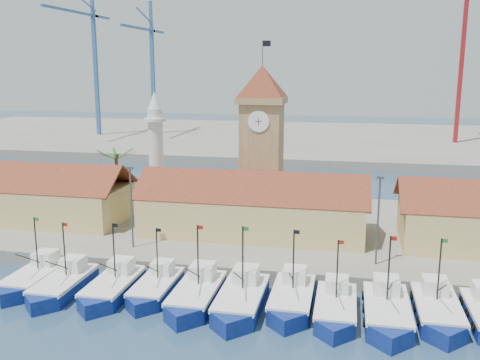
% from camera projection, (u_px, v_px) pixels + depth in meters
% --- Properties ---
extents(ground, '(400.00, 400.00, 0.00)m').
position_uv_depth(ground, '(211.00, 319.00, 45.36)').
color(ground, navy).
rests_on(ground, ground).
extents(quay, '(140.00, 32.00, 1.50)m').
position_uv_depth(quay, '(259.00, 229.00, 68.21)').
color(quay, gray).
rests_on(quay, ground).
extents(terminal, '(240.00, 80.00, 2.00)m').
position_uv_depth(terminal, '(310.00, 140.00, 150.60)').
color(terminal, gray).
rests_on(terminal, ground).
extents(boat_0, '(3.45, 9.46, 7.16)m').
position_uv_depth(boat_0, '(34.00, 279.00, 51.85)').
color(boat_0, navy).
rests_on(boat_0, ground).
extents(boat_1, '(3.44, 9.42, 7.13)m').
position_uv_depth(boat_1, '(62.00, 286.00, 50.19)').
color(boat_1, navy).
rests_on(boat_1, ground).
extents(boat_2, '(3.49, 9.56, 7.23)m').
position_uv_depth(boat_2, '(112.00, 289.00, 49.63)').
color(boat_2, navy).
rests_on(boat_2, ground).
extents(boat_3, '(3.25, 8.90, 6.74)m').
position_uv_depth(boat_3, '(155.00, 289.00, 49.70)').
color(boat_3, navy).
rests_on(boat_3, ground).
extents(boat_4, '(3.67, 10.05, 7.60)m').
position_uv_depth(boat_4, '(196.00, 297.00, 47.85)').
color(boat_4, navy).
rests_on(boat_4, ground).
extents(boat_5, '(3.77, 10.33, 7.82)m').
position_uv_depth(boat_5, '(241.00, 302.00, 46.76)').
color(boat_5, navy).
rests_on(boat_5, ground).
extents(boat_6, '(3.58, 9.80, 7.42)m').
position_uv_depth(boat_6, '(292.00, 301.00, 47.08)').
color(boat_6, navy).
rests_on(boat_6, ground).
extents(boat_7, '(3.41, 9.35, 7.07)m').
position_uv_depth(boat_7, '(336.00, 310.00, 45.30)').
color(boat_7, navy).
rests_on(boat_7, ground).
extents(boat_8, '(3.72, 10.20, 7.71)m').
position_uv_depth(boat_8, '(387.00, 314.00, 44.47)').
color(boat_8, navy).
rests_on(boat_8, ground).
extents(boat_9, '(3.57, 9.79, 7.41)m').
position_uv_depth(boat_9, '(438.00, 313.00, 44.72)').
color(boat_9, navy).
rests_on(boat_9, ground).
extents(hall_left, '(31.20, 10.13, 7.61)m').
position_uv_depth(hall_left, '(13.00, 199.00, 70.02)').
color(hall_left, tan).
rests_on(hall_left, quay).
extents(hall_center, '(27.04, 10.13, 7.61)m').
position_uv_depth(hall_center, '(253.00, 212.00, 63.71)').
color(hall_center, tan).
rests_on(hall_center, quay).
extents(clock_tower, '(5.80, 5.80, 22.70)m').
position_uv_depth(clock_tower, '(262.00, 139.00, 67.82)').
color(clock_tower, tan).
rests_on(clock_tower, quay).
extents(minaret, '(3.00, 3.00, 16.30)m').
position_uv_depth(minaret, '(156.00, 151.00, 73.16)').
color(minaret, silver).
rests_on(minaret, quay).
extents(palm_tree, '(5.60, 5.03, 8.39)m').
position_uv_depth(palm_tree, '(117.00, 177.00, 72.94)').
color(palm_tree, brown).
rests_on(palm_tree, quay).
extents(lamp_posts, '(80.70, 0.25, 9.03)m').
position_uv_depth(lamp_posts, '(244.00, 209.00, 55.43)').
color(lamp_posts, '#3F3F44').
rests_on(lamp_posts, quay).
extents(crane_blue_far, '(1.00, 35.39, 41.10)m').
position_uv_depth(crane_blue_far, '(92.00, 53.00, 148.06)').
color(crane_blue_far, '#316097').
rests_on(crane_blue_far, terminal).
extents(crane_blue_near, '(1.00, 30.66, 37.29)m').
position_uv_depth(crane_blue_near, '(151.00, 62.00, 152.01)').
color(crane_blue_near, '#316097').
rests_on(crane_blue_near, terminal).
extents(crane_red_right, '(1.00, 32.60, 45.30)m').
position_uv_depth(crane_red_right, '(464.00, 42.00, 131.74)').
color(crane_red_right, maroon).
rests_on(crane_red_right, terminal).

